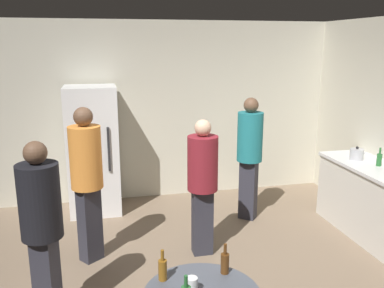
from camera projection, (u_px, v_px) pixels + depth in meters
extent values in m
cube|color=#7A6651|center=(209.00, 288.00, 4.18)|extent=(5.20, 5.20, 0.10)
cube|color=beige|center=(165.00, 111.00, 6.34)|extent=(5.32, 0.06, 2.70)
cube|color=white|center=(93.00, 150.00, 5.80)|extent=(0.70, 0.65, 1.80)
cube|color=#262628|center=(109.00, 149.00, 5.50)|extent=(0.03, 0.03, 0.60)
cube|color=beige|center=(381.00, 208.00, 4.99)|extent=(0.60, 1.90, 0.86)
cylinder|color=#B2B2B7|center=(357.00, 154.00, 5.33)|extent=(0.17, 0.17, 0.14)
sphere|color=black|center=(357.00, 148.00, 5.31)|extent=(0.04, 0.04, 0.04)
cone|color=#B2B2B7|center=(365.00, 153.00, 5.35)|extent=(0.09, 0.04, 0.06)
cylinder|color=#26662D|center=(379.00, 160.00, 5.05)|extent=(0.06, 0.06, 0.15)
cylinder|color=#26662D|center=(380.00, 151.00, 5.02)|extent=(0.02, 0.02, 0.08)
cylinder|color=#8C5919|center=(163.00, 270.00, 2.90)|extent=(0.06, 0.06, 0.15)
cylinder|color=#8C5919|center=(162.00, 255.00, 2.88)|extent=(0.02, 0.02, 0.08)
cylinder|color=#593314|center=(225.00, 264.00, 2.99)|extent=(0.06, 0.06, 0.15)
cylinder|color=#593314|center=(225.00, 249.00, 2.96)|extent=(0.02, 0.02, 0.08)
cylinder|color=#26662D|center=(186.00, 281.00, 2.56)|extent=(0.02, 0.02, 0.08)
cylinder|color=white|center=(192.00, 285.00, 2.76)|extent=(0.08, 0.08, 0.11)
cube|color=#2D2D38|center=(248.00, 190.00, 5.66)|extent=(0.28, 0.27, 0.83)
cylinder|color=#1E727A|center=(250.00, 137.00, 5.48)|extent=(0.48, 0.48, 0.65)
sphere|color=brown|center=(251.00, 105.00, 5.38)|extent=(0.20, 0.20, 0.20)
cube|color=#2D2D38|center=(90.00, 224.00, 4.55)|extent=(0.28, 0.27, 0.85)
cylinder|color=orange|center=(86.00, 157.00, 4.37)|extent=(0.48, 0.48, 0.67)
sphere|color=brown|center=(83.00, 117.00, 4.27)|extent=(0.20, 0.20, 0.20)
cube|color=#2D2D38|center=(202.00, 222.00, 4.70)|extent=(0.22, 0.17, 0.77)
cylinder|color=maroon|center=(203.00, 163.00, 4.54)|extent=(0.34, 0.34, 0.61)
sphere|color=#D8AD8C|center=(203.00, 128.00, 4.45)|extent=(0.18, 0.18, 0.18)
cube|color=#2D2D38|center=(47.00, 279.00, 3.53)|extent=(0.23, 0.26, 0.80)
cylinder|color=black|center=(40.00, 201.00, 3.37)|extent=(0.43, 0.43, 0.63)
sphere|color=brown|center=(35.00, 153.00, 3.27)|extent=(0.19, 0.19, 0.19)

